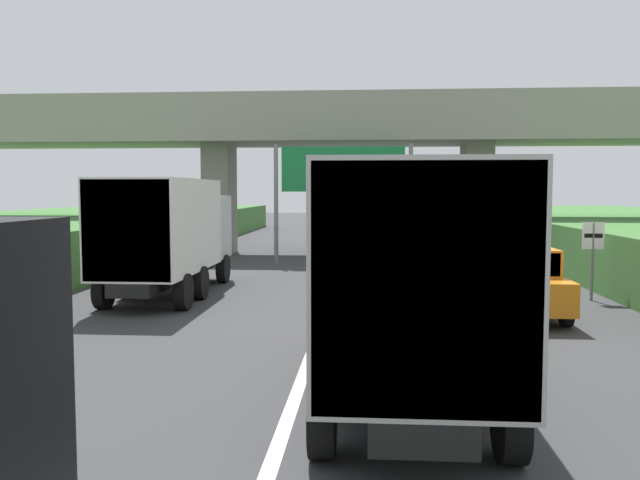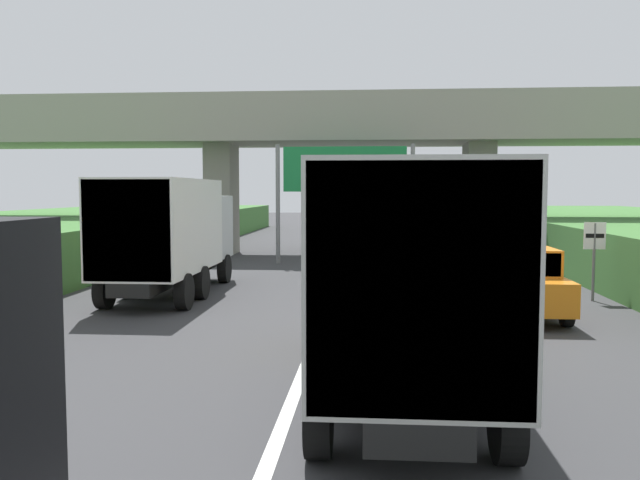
% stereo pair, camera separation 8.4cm
% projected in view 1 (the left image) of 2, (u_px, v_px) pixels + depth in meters
% --- Properties ---
extents(lane_centre_stripe, '(0.20, 100.62, 0.01)m').
position_uv_depth(lane_centre_stripe, '(339.00, 274.00, 24.17)').
color(lane_centre_stripe, white).
rests_on(lane_centre_stripe, ground).
extents(overpass_bridge, '(40.00, 4.80, 7.58)m').
position_uv_depth(overpass_bridge, '(346.00, 137.00, 31.28)').
color(overpass_bridge, gray).
rests_on(overpass_bridge, ground).
extents(overhead_highway_sign, '(5.88, 0.18, 5.08)m').
position_uv_depth(overhead_highway_sign, '(343.00, 176.00, 27.40)').
color(overhead_highway_sign, slate).
rests_on(overhead_highway_sign, ground).
extents(speed_limit_sign, '(0.60, 0.08, 2.23)m').
position_uv_depth(speed_limit_sign, '(593.00, 249.00, 18.26)').
color(speed_limit_sign, slate).
rests_on(speed_limit_sign, ground).
extents(truck_yellow, '(2.44, 7.30, 3.44)m').
position_uv_depth(truck_yellow, '(405.00, 270.00, 9.62)').
color(truck_yellow, black).
rests_on(truck_yellow, ground).
extents(truck_silver, '(2.44, 7.30, 3.44)m').
position_uv_depth(truck_silver, '(169.00, 231.00, 19.12)').
color(truck_silver, black).
rests_on(truck_silver, ground).
extents(car_orange, '(1.86, 4.10, 1.72)m').
position_uv_depth(car_orange, '(518.00, 282.00, 16.11)').
color(car_orange, orange).
rests_on(car_orange, ground).
extents(car_green, '(1.86, 4.10, 1.72)m').
position_uv_depth(car_green, '(377.00, 243.00, 28.02)').
color(car_green, '#236B38').
rests_on(car_green, ground).
extents(construction_barrel_3, '(0.57, 0.57, 0.90)m').
position_uv_depth(construction_barrel_3, '(29.00, 307.00, 14.79)').
color(construction_barrel_3, orange).
rests_on(construction_barrel_3, ground).
extents(construction_barrel_4, '(0.57, 0.57, 0.90)m').
position_uv_depth(construction_barrel_4, '(118.00, 278.00, 19.68)').
color(construction_barrel_4, orange).
rests_on(construction_barrel_4, ground).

